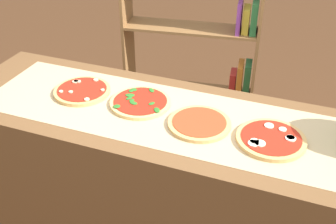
% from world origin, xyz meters
% --- Properties ---
extents(counter, '(2.26, 0.71, 0.92)m').
position_xyz_m(counter, '(0.00, 0.00, 0.46)').
color(counter, brown).
rests_on(counter, ground_plane).
extents(parchment_paper, '(1.88, 0.54, 0.00)m').
position_xyz_m(parchment_paper, '(0.00, 0.00, 0.92)').
color(parchment_paper, tan).
rests_on(parchment_paper, counter).
extents(pizza_mushroom_0, '(0.29, 0.29, 0.03)m').
position_xyz_m(pizza_mushroom_0, '(-0.50, 0.04, 0.94)').
color(pizza_mushroom_0, tan).
rests_on(pizza_mushroom_0, parchment_paper).
extents(pizza_spinach_1, '(0.31, 0.31, 0.03)m').
position_xyz_m(pizza_spinach_1, '(-0.17, 0.05, 0.93)').
color(pizza_spinach_1, '#DBB26B').
rests_on(pizza_spinach_1, parchment_paper).
extents(pizza_plain_2, '(0.30, 0.30, 0.02)m').
position_xyz_m(pizza_plain_2, '(0.17, -0.03, 0.93)').
color(pizza_plain_2, tan).
rests_on(pizza_plain_2, parchment_paper).
extents(pizza_mozzarella_3, '(0.31, 0.31, 0.03)m').
position_xyz_m(pizza_mozzarella_3, '(0.50, -0.03, 0.94)').
color(pizza_mozzarella_3, tan).
rests_on(pizza_mozzarella_3, parchment_paper).
extents(bookshelf, '(0.95, 0.37, 1.46)m').
position_xyz_m(bookshelf, '(-0.10, 1.00, 0.64)').
color(bookshelf, brown).
rests_on(bookshelf, ground_plane).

